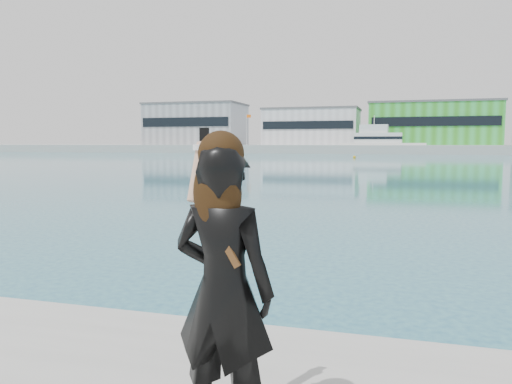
% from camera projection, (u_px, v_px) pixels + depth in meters
% --- Properties ---
extents(far_quay, '(320.00, 40.00, 2.00)m').
position_uv_depth(far_quay, '(398.00, 149.00, 128.00)').
color(far_quay, '#9E9E99').
rests_on(far_quay, ground).
extents(warehouse_grey_left, '(26.52, 16.36, 11.50)m').
position_uv_depth(warehouse_grey_left, '(196.00, 124.00, 140.66)').
color(warehouse_grey_left, gray).
rests_on(warehouse_grey_left, far_quay).
extents(warehouse_white, '(24.48, 15.35, 9.50)m').
position_uv_depth(warehouse_white, '(312.00, 127.00, 131.60)').
color(warehouse_white, silver).
rests_on(warehouse_white, far_quay).
extents(warehouse_green, '(30.60, 16.36, 10.50)m').
position_uv_depth(warehouse_green, '(432.00, 124.00, 123.23)').
color(warehouse_green, green).
rests_on(warehouse_green, far_quay).
extents(flagpole_left, '(1.28, 0.16, 8.00)m').
position_uv_depth(flagpole_left, '(247.00, 127.00, 129.37)').
color(flagpole_left, silver).
rests_on(flagpole_left, far_quay).
extents(flagpole_right, '(1.28, 0.16, 8.00)m').
position_uv_depth(flagpole_right, '(500.00, 125.00, 112.72)').
color(flagpole_right, silver).
rests_on(flagpole_right, far_quay).
extents(motor_yacht, '(18.91, 5.94, 8.74)m').
position_uv_depth(motor_yacht, '(381.00, 143.00, 113.49)').
color(motor_yacht, white).
rests_on(motor_yacht, ground).
extents(buoy_far, '(0.50, 0.50, 0.50)m').
position_uv_depth(buoy_far, '(354.00, 158.00, 83.67)').
color(buoy_far, '#E1A00B').
rests_on(buoy_far, ground).
extents(woman, '(0.69, 0.50, 1.87)m').
position_uv_depth(woman, '(223.00, 282.00, 2.98)').
color(woman, black).
rests_on(woman, near_quay).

